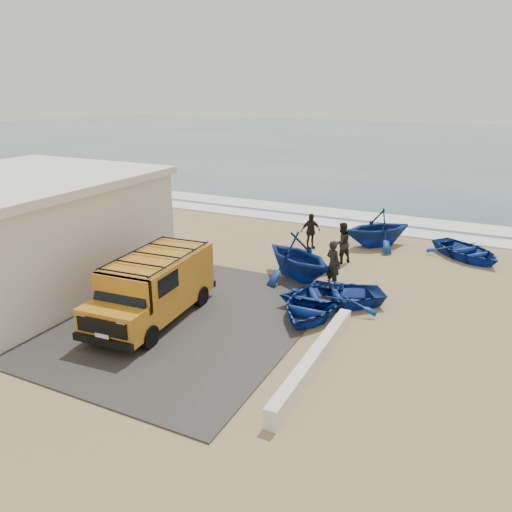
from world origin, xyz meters
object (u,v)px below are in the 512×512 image
at_px(boat_far_left, 378,228).
at_px(fisherman_front, 333,264).
at_px(building, 20,231).
at_px(van, 154,286).
at_px(boat_far_right, 466,251).
at_px(fisherman_back, 310,231).
at_px(fisherman_middle, 342,243).
at_px(boat_mid_left, 298,256).
at_px(boat_near_right, 331,295).
at_px(parapet, 314,360).
at_px(boat_near_left, 313,303).

distance_m(boat_far_left, fisherman_front, 6.09).
bearing_deg(building, van, -3.19).
xyz_separation_m(boat_far_right, fisherman_back, (-6.93, -1.69, 0.50)).
bearing_deg(boat_far_left, fisherman_front, -49.21).
bearing_deg(fisherman_front, boat_far_left, -64.71).
height_order(fisherman_middle, fisherman_back, fisherman_middle).
bearing_deg(boat_mid_left, building, 148.68).
bearing_deg(boat_near_right, fisherman_back, 175.02).
height_order(boat_far_left, fisherman_front, fisherman_front).
bearing_deg(boat_far_left, building, -92.28).
xyz_separation_m(parapet, boat_mid_left, (-2.98, 6.24, 0.68)).
distance_m(fisherman_front, fisherman_middle, 2.97).
relative_size(boat_mid_left, fisherman_middle, 1.97).
distance_m(boat_near_right, boat_far_left, 7.72).
bearing_deg(parapet, fisherman_back, 110.89).
distance_m(parapet, boat_near_right, 4.41).
relative_size(building, boat_mid_left, 2.58).
xyz_separation_m(boat_near_right, boat_far_right, (3.97, 7.60, -0.02)).
relative_size(boat_near_right, boat_mid_left, 1.04).
relative_size(boat_near_right, fisherman_middle, 2.04).
bearing_deg(building, boat_near_right, 15.96).
bearing_deg(boat_mid_left, parapet, -124.60).
xyz_separation_m(van, fisherman_front, (4.51, 5.30, -0.25)).
bearing_deg(boat_mid_left, fisherman_front, -70.98).
relative_size(boat_far_right, fisherman_front, 1.86).
distance_m(fisherman_middle, fisherman_back, 2.38).
bearing_deg(boat_near_left, building, -169.10).
bearing_deg(fisherman_front, van, 77.88).
relative_size(building, fisherman_back, 5.44).
height_order(boat_far_left, boat_far_right, boat_far_left).
relative_size(boat_far_left, boat_far_right, 1.00).
height_order(parapet, fisherman_front, fisherman_front).
bearing_deg(boat_near_left, boat_far_left, 88.04).
bearing_deg(boat_far_left, van, -69.21).
height_order(boat_mid_left, fisherman_middle, boat_mid_left).
distance_m(van, boat_far_left, 12.36).
relative_size(boat_near_left, fisherman_back, 2.18).
bearing_deg(parapet, van, 173.88).
distance_m(building, fisherman_back, 12.67).
distance_m(boat_mid_left, fisherman_middle, 2.82).
bearing_deg(boat_far_right, boat_near_right, -166.12).
height_order(parapet, fisherman_back, fisherman_back).
height_order(boat_near_right, fisherman_front, fisherman_front).
bearing_deg(boat_mid_left, boat_far_right, -16.80).
xyz_separation_m(boat_near_left, boat_mid_left, (-1.72, 2.91, 0.57)).
distance_m(boat_near_left, fisherman_back, 7.39).
distance_m(boat_near_right, boat_far_right, 8.57).
distance_m(boat_near_right, fisherman_middle, 4.69).
distance_m(van, fisherman_back, 9.80).
bearing_deg(fisherman_back, boat_mid_left, -121.93).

